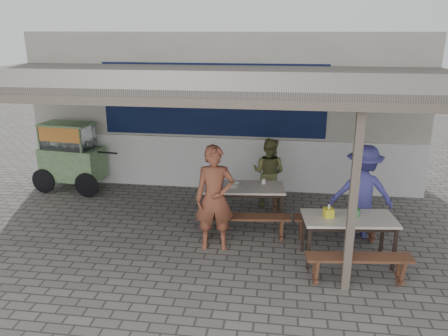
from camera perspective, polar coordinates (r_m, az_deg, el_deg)
ground at (r=7.57m, az=-3.59°, el=-10.32°), size 60.00×60.00×0.00m
back_wall at (r=10.37m, az=0.16°, el=7.54°), size 9.00×1.28×3.50m
warung_roof at (r=7.61m, az=-2.50°, el=11.37°), size 9.00×4.21×2.81m
table_left at (r=8.18m, az=2.52°, el=-2.92°), size 1.59×0.87×0.75m
bench_left_street at (r=7.68m, az=2.55°, el=-7.00°), size 1.64×0.46×0.45m
bench_left_wall at (r=8.92m, az=2.44°, el=-3.39°), size 1.64×0.46×0.45m
table_right at (r=7.15m, az=15.99°, el=-6.79°), size 1.49×0.84×0.75m
bench_right_street at (r=6.71m, az=17.18°, el=-11.78°), size 1.54×0.45×0.45m
bench_right_wall at (r=7.89m, az=14.58°, el=-6.94°), size 1.54×0.45×0.45m
vendor_cart at (r=10.47m, az=-19.38°, el=1.71°), size 2.00×0.92×1.56m
patron_street_side at (r=7.20m, az=-1.21°, el=-3.98°), size 0.71×0.52×1.79m
patron_wall_side at (r=9.03m, az=5.86°, el=-0.60°), size 0.85×0.75×1.46m
patron_right_table at (r=8.02m, az=17.61°, el=-2.95°), size 1.10×0.65×1.68m
tissue_box at (r=7.03m, az=13.50°, el=-5.69°), size 0.17×0.17×0.14m
donation_box at (r=7.20m, az=16.65°, el=-5.52°), size 0.19×0.15×0.11m
condiment_jar at (r=8.32m, az=5.20°, el=-1.73°), size 0.08×0.08×0.09m
condiment_bowl at (r=8.15m, az=1.26°, el=-2.20°), size 0.26×0.26×0.05m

